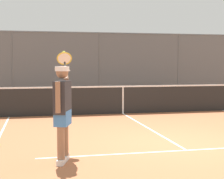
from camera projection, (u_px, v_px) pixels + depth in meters
ground_plane at (176, 144)px, 7.60m from camera, size 60.00×60.00×0.00m
court_line_markings at (192, 153)px, 6.80m from camera, size 7.60×9.63×0.01m
fence_backdrop at (97, 71)px, 17.18m from camera, size 18.73×1.37×3.16m
tennis_net at (123, 99)px, 12.15m from camera, size 9.77×0.09×1.07m
tennis_player at (63, 106)px, 6.14m from camera, size 0.43×1.40×1.97m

